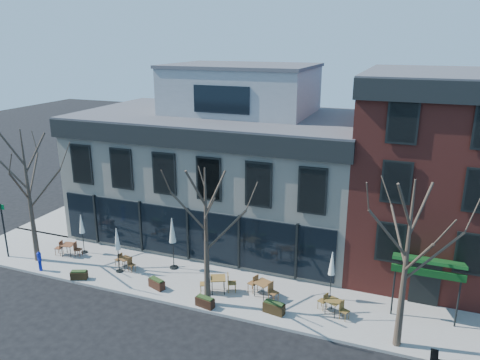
% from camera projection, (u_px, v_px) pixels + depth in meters
% --- Properties ---
extents(ground, '(120.00, 120.00, 0.00)m').
position_uv_depth(ground, '(190.00, 263.00, 27.89)').
color(ground, black).
rests_on(ground, ground).
extents(sidewalk_front, '(33.50, 4.70, 0.15)m').
position_uv_depth(sidewalk_front, '(226.00, 289.00, 24.83)').
color(sidewalk_front, gray).
rests_on(sidewalk_front, ground).
extents(sidewalk_side, '(4.50, 12.00, 0.15)m').
position_uv_depth(sidewalk_side, '(97.00, 206.00, 37.10)').
color(sidewalk_side, gray).
rests_on(sidewalk_side, ground).
extents(corner_building, '(18.39, 10.39, 11.10)m').
position_uv_depth(corner_building, '(223.00, 166.00, 31.00)').
color(corner_building, beige).
rests_on(corner_building, ground).
extents(red_brick_building, '(8.20, 11.78, 11.18)m').
position_uv_depth(red_brick_building, '(434.00, 172.00, 26.19)').
color(red_brick_building, maroon).
rests_on(red_brick_building, ground).
extents(tree_corner, '(3.93, 3.98, 7.92)m').
position_uv_depth(tree_corner, '(29.00, 195.00, 26.72)').
color(tree_corner, '#382B21').
rests_on(tree_corner, sidewalk_front).
extents(tree_mid, '(3.50, 3.55, 7.04)m').
position_uv_depth(tree_mid, '(206.00, 236.00, 22.26)').
color(tree_mid, '#382B21').
rests_on(tree_mid, sidewalk_front).
extents(tree_right, '(3.72, 3.77, 7.48)m').
position_uv_depth(tree_right, '(406.00, 264.00, 19.08)').
color(tree_right, '#382B21').
rests_on(tree_right, sidewalk_front).
extents(sign_pole, '(0.50, 0.10, 3.40)m').
position_uv_depth(sign_pole, '(4.00, 227.00, 27.78)').
color(sign_pole, black).
rests_on(sign_pole, sidewalk_front).
extents(call_box, '(0.24, 0.23, 1.18)m').
position_uv_depth(call_box, '(40.00, 260.00, 26.47)').
color(call_box, '#0B1A94').
rests_on(call_box, sidewalk_front).
extents(cafe_set_0, '(1.76, 0.81, 0.91)m').
position_uv_depth(cafe_set_0, '(68.00, 248.00, 28.34)').
color(cafe_set_0, brown).
rests_on(cafe_set_0, sidewalk_front).
extents(cafe_set_2, '(1.58, 0.80, 0.81)m').
position_uv_depth(cafe_set_2, '(125.00, 262.00, 26.75)').
color(cafe_set_2, brown).
rests_on(cafe_set_2, sidewalk_front).
extents(cafe_set_3, '(1.95, 1.26, 1.02)m').
position_uv_depth(cafe_set_3, '(218.00, 283.00, 24.24)').
color(cafe_set_3, brown).
rests_on(cafe_set_3, sidewalk_front).
extents(cafe_set_4, '(1.90, 1.12, 0.98)m').
position_uv_depth(cafe_set_4, '(263.00, 287.00, 23.84)').
color(cafe_set_4, brown).
rests_on(cafe_set_4, sidewalk_front).
extents(cafe_set_5, '(1.70, 1.07, 0.89)m').
position_uv_depth(cafe_set_5, '(333.00, 305.00, 22.33)').
color(cafe_set_5, brown).
rests_on(cafe_set_5, sidewalk_front).
extents(umbrella_0, '(0.40, 0.40, 2.49)m').
position_uv_depth(umbrella_0, '(82.00, 226.00, 28.35)').
color(umbrella_0, black).
rests_on(umbrella_0, sidewalk_front).
extents(umbrella_1, '(0.42, 0.42, 2.63)m').
position_uv_depth(umbrella_1, '(117.00, 241.00, 25.98)').
color(umbrella_1, black).
rests_on(umbrella_1, sidewalk_front).
extents(umbrella_2, '(0.49, 0.49, 3.07)m').
position_uv_depth(umbrella_2, '(172.00, 233.00, 26.30)').
color(umbrella_2, black).
rests_on(umbrella_2, sidewalk_front).
extents(umbrella_4, '(0.41, 0.41, 2.59)m').
position_uv_depth(umbrella_4, '(332.00, 266.00, 23.26)').
color(umbrella_4, black).
rests_on(umbrella_4, sidewalk_front).
extents(planter_0, '(0.96, 0.67, 0.50)m').
position_uv_depth(planter_0, '(79.00, 275.00, 25.62)').
color(planter_0, '#312210').
rests_on(planter_0, sidewalk_front).
extents(planter_1, '(1.03, 0.69, 0.53)m').
position_uv_depth(planter_1, '(157.00, 283.00, 24.70)').
color(planter_1, '#331A11').
rests_on(planter_1, sidewalk_front).
extents(planter_2, '(1.00, 0.55, 0.53)m').
position_uv_depth(planter_2, '(205.00, 302.00, 22.99)').
color(planter_2, black).
rests_on(planter_2, sidewalk_front).
extents(planter_3, '(1.09, 0.58, 0.58)m').
position_uv_depth(planter_3, '(274.00, 308.00, 22.45)').
color(planter_3, black).
rests_on(planter_3, sidewalk_front).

